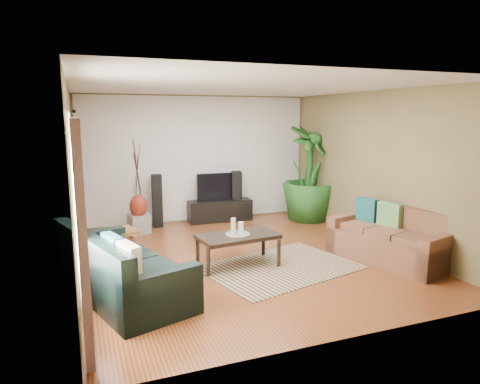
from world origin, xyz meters
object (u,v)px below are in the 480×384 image
sofa_left (122,262)px  side_table (121,245)px  vase (138,206)px  sofa_right (388,235)px  tv_stand (220,211)px  speaker_right (236,196)px  potted_plant (309,174)px  television (220,187)px  speaker_left (157,201)px  coffee_table (238,250)px  pedestal (139,224)px

sofa_left → side_table: 1.31m
vase → side_table: (-0.50, -1.57, -0.28)m
sofa_right → tv_stand: bearing=-170.0°
speaker_right → potted_plant: (1.46, -0.60, 0.49)m
sofa_right → television: 3.83m
television → speaker_right: speaker_right is taller
television → potted_plant: (1.84, -0.60, 0.27)m
vase → tv_stand: bearing=11.8°
speaker_left → vase: 0.57m
sofa_left → coffee_table: sofa_left is taller
sofa_left → pedestal: bearing=-29.9°
sofa_left → coffee_table: 1.83m
coffee_table → television: bearing=70.7°
coffee_table → sofa_right: bearing=-22.5°
potted_plant → side_table: potted_plant is taller
coffee_table → speaker_right: speaker_right is taller
speaker_left → speaker_right: size_ratio=1.01×
speaker_right → sofa_left: bearing=-116.4°
sofa_left → sofa_right: (4.04, -0.20, 0.00)m
coffee_table → vase: 2.69m
sofa_left → speaker_right: size_ratio=2.13×
pedestal → sofa_left: bearing=-101.8°
speaker_right → side_table: (-2.67, -1.95, -0.28)m
speaker_right → pedestal: 2.23m
sofa_right → tv_stand: sofa_right is taller
potted_plant → side_table: (-4.13, -1.34, -0.78)m
speaker_right → side_table: speaker_right is taller
pedestal → side_table: 1.65m
speaker_left → vase: speaker_left is taller
television → side_table: 3.05m
sofa_right → potted_plant: size_ratio=0.89×
speaker_left → coffee_table: bearing=-72.6°
tv_stand → television: 0.53m
coffee_table → speaker_left: speaker_left is taller
tv_stand → speaker_right: bearing=3.0°
sofa_right → side_table: sofa_right is taller
tv_stand → speaker_right: 0.49m
sofa_right → vase: sofa_right is taller
tv_stand → vase: (-1.79, -0.37, 0.31)m
television → vase: 1.84m
pedestal → speaker_left: bearing=41.1°
speaker_right → side_table: 3.31m
television → speaker_left: 1.37m
side_table → potted_plant: bearing=18.0°
speaker_right → potted_plant: size_ratio=0.52×
television → side_table: television is taller
television → sofa_right: bearing=-64.3°
coffee_table → potted_plant: size_ratio=0.58×
tv_stand → pedestal: tv_stand is taller
sofa_left → sofa_right: 4.04m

